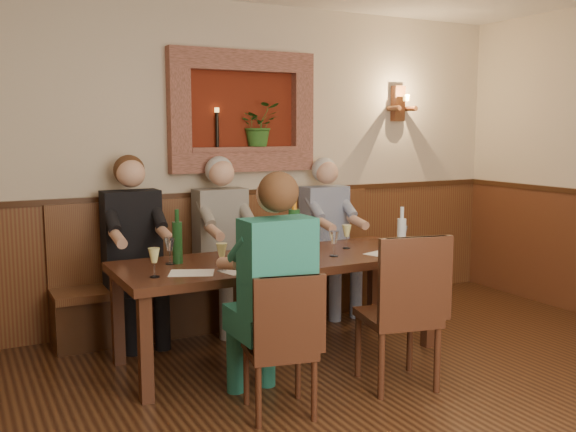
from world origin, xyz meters
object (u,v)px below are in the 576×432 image
bench (231,286)px  spittoon_bucket (256,247)px  chair_near_right (398,342)px  wine_bottle_green_a (294,233)px  wine_bottle_green_b (177,241)px  person_bench_left (135,265)px  person_chair_front (271,311)px  dining_table (279,268)px  chair_near_left (280,373)px  person_bench_mid (225,258)px  water_bottle (401,235)px  person_bench_right (329,249)px

bench → spittoon_bucket: bearing=-102.8°
bench → chair_near_right: bench is taller
spittoon_bucket → wine_bottle_green_a: size_ratio=0.53×
chair_near_right → spittoon_bucket: (-0.68, 0.76, 0.57)m
wine_bottle_green_b → bench: bearing=47.2°
person_bench_left → person_chair_front: bearing=-75.7°
dining_table → wine_bottle_green_a: (0.08, -0.08, 0.27)m
chair_near_left → person_bench_mid: person_bench_mid is taller
person_chair_front → chair_near_left: bearing=-91.7°
dining_table → water_bottle: water_bottle is taller
water_bottle → wine_bottle_green_a: bearing=163.3°
person_bench_left → water_bottle: bearing=-33.5°
dining_table → spittoon_bucket: spittoon_bucket is taller
person_bench_mid → water_bottle: 1.54m
person_chair_front → spittoon_bucket: 0.74m
bench → wine_bottle_green_b: size_ratio=7.73×
bench → chair_near_right: size_ratio=2.91×
person_bench_left → water_bottle: size_ratio=4.10×
chair_near_right → person_bench_right: bearing=85.5°
chair_near_left → water_bottle: 1.59m
chair_near_left → person_bench_left: (-0.41, 1.74, 0.37)m
water_bottle → person_bench_right: bearing=86.8°
bench → wine_bottle_green_b: bearing=-132.8°
person_bench_mid → person_chair_front: (-0.36, -1.61, -0.01)m
spittoon_bucket → dining_table: bearing=26.7°
chair_near_left → person_bench_left: bearing=115.2°
spittoon_bucket → wine_bottle_green_a: (0.33, 0.04, 0.07)m
person_bench_mid → person_chair_front: bearing=-102.4°
spittoon_bucket → person_bench_right: bearing=38.9°
wine_bottle_green_b → water_bottle: wine_bottle_green_b is taller
chair_near_right → wine_bottle_green_a: wine_bottle_green_a is taller
wine_bottle_green_a → water_bottle: wine_bottle_green_a is taller
dining_table → bench: (0.00, 0.94, -0.35)m
chair_near_right → person_chair_front: size_ratio=0.71×
bench → wine_bottle_green_a: 1.20m
wine_bottle_green_b → person_bench_mid: bearing=47.0°
dining_table → person_bench_mid: (-0.10, 0.84, -0.07)m
person_bench_left → spittoon_bucket: bearing=-57.1°
chair_near_left → spittoon_bucket: bearing=86.9°
person_bench_right → water_bottle: (-0.06, -1.15, 0.30)m
dining_table → bench: bench is taller
chair_near_left → person_chair_front: size_ratio=0.60×
bench → chair_near_right: 1.88m
dining_table → wine_bottle_green_a: 0.29m
person_bench_left → wine_bottle_green_b: 0.75m
person_chair_front → spittoon_bucket: size_ratio=6.01×
dining_table → person_bench_left: 1.20m
person_chair_front → wine_bottle_green_b: (-0.28, 0.93, 0.30)m
spittoon_bucket → wine_bottle_green_b: (-0.49, 0.28, 0.04)m
bench → person_bench_left: 0.92m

